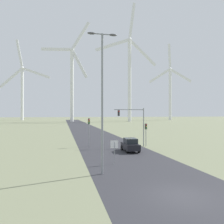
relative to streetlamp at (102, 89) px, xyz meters
The scene contains 12 objects.
ground_plane 10.26m from the streetlamp, 56.11° to the right, with size 600.00×600.00×0.00m, color #757A5B.
road_surface 42.92m from the streetlamp, 84.62° to the left, with size 10.00×240.00×0.01m.
streetlamp is the anchor object (origin of this frame).
stop_sign_near 6.85m from the streetlamp, 60.88° to the left, with size 0.81×0.07×2.46m.
traffic_light_post_near_left 16.33m from the streetlamp, 87.44° to the left, with size 0.28×0.34×4.45m.
traffic_light_post_near_right 17.72m from the streetlamp, 55.75° to the left, with size 0.28×0.34×3.62m.
traffic_light_mast_overhead 16.41m from the streetlamp, 62.03° to the left, with size 4.91×0.35×6.09m.
car_approaching 13.42m from the streetlamp, 60.63° to the left, with size 1.98×4.18×1.83m.
wind_turbine_left 164.86m from the streetlamp, 101.91° to the left, with size 38.33×8.16×62.27m.
wind_turbine_center 123.43m from the streetlamp, 88.89° to the left, with size 30.41×9.88×63.16m.
wind_turbine_right 124.63m from the streetlamp, 71.53° to the left, with size 42.59×6.97×77.32m.
wind_turbine_far_right 160.94m from the streetlamp, 60.26° to the left, with size 35.48×2.66×60.21m.
Camera 1 is at (-7.30, -12.65, 5.25)m, focal length 35.00 mm.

